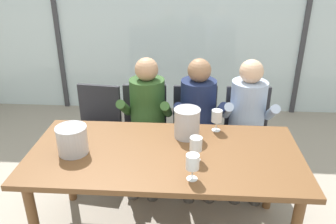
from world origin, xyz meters
TOP-DOWN VIEW (x-y plane):
  - ground at (0.00, 1.00)m, footprint 14.00×14.00m
  - window_glass_panel at (0.00, 2.41)m, footprint 7.13×0.03m
  - window_mullion_left at (-1.60, 2.39)m, footprint 0.06×0.06m
  - window_mullion_right at (1.60, 2.39)m, footprint 0.06×0.06m
  - hillside_vineyard at (0.00, 5.98)m, footprint 13.13×2.40m
  - dining_table at (0.00, 0.00)m, footprint 1.93×0.90m
  - chair_near_curtain at (-0.72, 0.84)m, footprint 0.49×0.49m
  - chair_left_of_center at (-0.26, 0.88)m, footprint 0.47×0.47m
  - chair_center at (0.23, 0.88)m, footprint 0.46×0.46m
  - chair_right_of_center at (0.73, 0.89)m, footprint 0.45×0.45m
  - person_olive_shirt at (-0.22, 0.73)m, footprint 0.47×0.62m
  - person_navy_polo at (0.25, 0.73)m, footprint 0.48×0.63m
  - person_pale_blue_shirt at (0.69, 0.73)m, footprint 0.47×0.62m
  - ice_bucket_primary at (-0.64, -0.05)m, footprint 0.22×0.22m
  - ice_bucket_secondary at (0.15, 0.24)m, footprint 0.20×0.20m
  - wine_glass_by_left_taster at (0.38, 0.35)m, footprint 0.08×0.08m
  - wine_glass_near_bucket at (0.19, -0.31)m, footprint 0.08×0.08m
  - wine_glass_center_pour at (0.22, -0.09)m, footprint 0.08×0.08m

SIDE VIEW (x-z plane):
  - ground at x=0.00m, z-range 0.00..0.00m
  - chair_near_curtain at x=-0.72m, z-range 0.07..0.95m
  - chair_left_of_center at x=-0.26m, z-range 0.07..0.95m
  - chair_center at x=0.23m, z-range 0.07..0.95m
  - chair_right_of_center at x=0.73m, z-range 0.07..0.95m
  - dining_table at x=0.00m, z-range 0.29..1.03m
  - person_olive_shirt at x=-0.22m, z-range 0.09..1.28m
  - person_navy_polo at x=0.25m, z-range 0.09..1.28m
  - person_pale_blue_shirt at x=0.69m, z-range 0.09..1.28m
  - hillside_vineyard at x=0.00m, z-range 0.00..1.49m
  - ice_bucket_primary at x=-0.64m, z-range 0.74..0.95m
  - wine_glass_by_left_taster at x=0.38m, z-range 0.77..0.95m
  - wine_glass_near_bucket at x=0.19m, z-range 0.77..0.95m
  - wine_glass_center_pour at x=0.22m, z-range 0.77..0.95m
  - ice_bucket_secondary at x=0.15m, z-range 0.75..0.98m
  - window_glass_panel at x=0.00m, z-range 0.00..2.60m
  - window_mullion_left at x=-1.60m, z-range 0.00..2.60m
  - window_mullion_right at x=1.60m, z-range 0.00..2.60m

